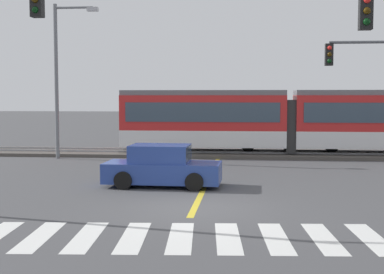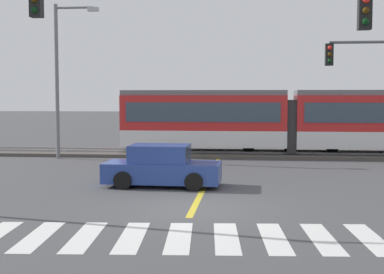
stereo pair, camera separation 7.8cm
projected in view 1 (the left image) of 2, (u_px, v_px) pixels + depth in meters
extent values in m
plane|color=#474749|center=(195.00, 208.00, 15.67)|extent=(200.00, 200.00, 0.00)
cube|color=#4C4742|center=(220.00, 153.00, 29.82)|extent=(120.00, 4.00, 0.18)
cube|color=#939399|center=(219.00, 152.00, 29.10)|extent=(120.00, 0.08, 0.10)
cube|color=#939399|center=(220.00, 150.00, 30.52)|extent=(120.00, 0.08, 0.10)
cube|color=silver|center=(204.00, 137.00, 29.85)|extent=(9.00, 2.60, 0.90)
cube|color=red|center=(204.00, 112.00, 29.74)|extent=(9.00, 2.60, 1.90)
cube|color=#384756|center=(202.00, 112.00, 28.43)|extent=(8.28, 0.04, 1.04)
cube|color=slate|center=(204.00, 93.00, 29.66)|extent=(9.00, 2.39, 0.28)
cylinder|color=black|center=(248.00, 146.00, 29.63)|extent=(0.70, 0.20, 0.70)
cylinder|color=black|center=(160.00, 145.00, 30.13)|extent=(0.70, 0.20, 0.70)
cube|color=silver|center=(379.00, 139.00, 28.87)|extent=(9.00, 2.60, 0.90)
cube|color=red|center=(379.00, 113.00, 28.76)|extent=(9.00, 2.60, 1.90)
cube|color=slate|center=(380.00, 93.00, 28.68)|extent=(9.00, 2.39, 0.28)
cylinder|color=black|center=(332.00, 147.00, 29.16)|extent=(0.70, 0.20, 0.70)
cube|color=#2D2D2D|center=(290.00, 125.00, 29.31)|extent=(0.50, 2.34, 2.80)
cube|color=silver|center=(40.00, 236.00, 12.47)|extent=(0.78, 2.84, 0.01)
cube|color=silver|center=(86.00, 237.00, 12.44)|extent=(0.78, 2.84, 0.01)
cube|color=silver|center=(133.00, 237.00, 12.41)|extent=(0.78, 2.84, 0.01)
cube|color=silver|center=(181.00, 237.00, 12.38)|extent=(0.78, 2.84, 0.01)
cube|color=silver|center=(228.00, 238.00, 12.36)|extent=(0.78, 2.84, 0.01)
cube|color=silver|center=(276.00, 238.00, 12.33)|extent=(0.78, 2.84, 0.01)
cube|color=silver|center=(324.00, 238.00, 12.30)|extent=(0.78, 2.84, 0.01)
cube|color=silver|center=(372.00, 239.00, 12.28)|extent=(0.78, 2.84, 0.01)
cube|color=gold|center=(208.00, 179.00, 21.11)|extent=(0.20, 13.59, 0.01)
cube|color=#284293|center=(163.00, 172.00, 19.42)|extent=(4.24, 1.81, 0.72)
cube|color=#284293|center=(160.00, 154.00, 19.38)|extent=(2.14, 1.58, 0.64)
cube|color=#384756|center=(187.00, 154.00, 19.25)|extent=(0.14, 1.43, 0.52)
cube|color=#384756|center=(164.00, 151.00, 20.16)|extent=(1.79, 0.09, 0.48)
cylinder|color=black|center=(200.00, 175.00, 20.11)|extent=(0.65, 0.24, 0.64)
cylinder|color=black|center=(194.00, 182.00, 18.43)|extent=(0.65, 0.24, 0.64)
cylinder|color=black|center=(135.00, 174.00, 20.44)|extent=(0.65, 0.24, 0.64)
cylinder|color=black|center=(123.00, 180.00, 18.76)|extent=(0.65, 0.24, 0.64)
cube|color=black|center=(366.00, 12.00, 13.35)|extent=(0.32, 0.28, 0.90)
sphere|color=red|center=(367.00, 0.00, 13.18)|extent=(0.18, 0.18, 0.18)
sphere|color=#3A2706|center=(367.00, 11.00, 13.20)|extent=(0.18, 0.18, 0.18)
sphere|color=black|center=(367.00, 22.00, 13.22)|extent=(0.18, 0.18, 0.18)
cylinder|color=#515459|center=(379.00, 42.00, 21.83)|extent=(4.00, 0.12, 0.12)
cube|color=black|center=(329.00, 55.00, 22.07)|extent=(0.32, 0.28, 0.90)
sphere|color=red|center=(330.00, 48.00, 21.90)|extent=(0.18, 0.18, 0.18)
sphere|color=#3A2706|center=(330.00, 54.00, 21.92)|extent=(0.18, 0.18, 0.18)
sphere|color=black|center=(329.00, 61.00, 21.94)|extent=(0.18, 0.18, 0.18)
cube|color=black|center=(37.00, 1.00, 14.43)|extent=(0.32, 0.28, 0.90)
sphere|color=#3A2706|center=(35.00, 0.00, 14.28)|extent=(0.18, 0.18, 0.18)
sphere|color=black|center=(35.00, 10.00, 14.30)|extent=(0.18, 0.18, 0.18)
cylinder|color=slate|center=(56.00, 82.00, 27.89)|extent=(0.20, 0.20, 8.04)
cylinder|color=slate|center=(74.00, 8.00, 27.50)|extent=(2.00, 0.12, 0.12)
cube|color=#B2B2B7|center=(93.00, 9.00, 27.40)|extent=(0.56, 0.28, 0.20)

